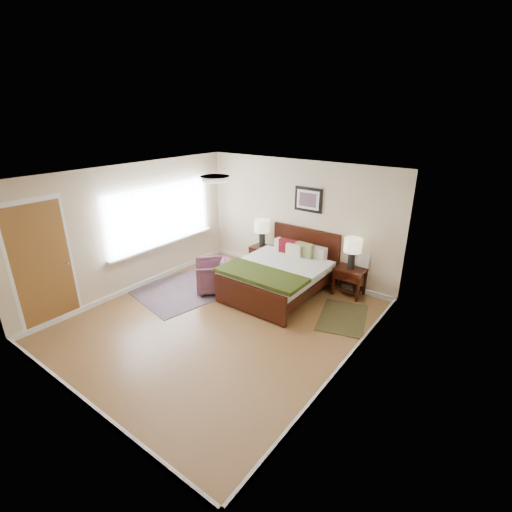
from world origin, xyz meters
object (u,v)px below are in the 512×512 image
at_px(bed, 280,270).
at_px(nightstand_right, 349,278).
at_px(armchair, 213,276).
at_px(rug_persian, 193,287).
at_px(lamp_left, 262,228).
at_px(nightstand_left, 261,252).
at_px(lamp_right, 353,248).

xyz_separation_m(bed, nightstand_right, (1.11, 0.76, -0.16)).
height_order(armchair, rug_persian, armchair).
bearing_deg(lamp_left, rug_persian, -110.01).
xyz_separation_m(nightstand_left, lamp_left, (0.00, 0.02, 0.55)).
bearing_deg(armchair, bed, 75.68).
height_order(bed, nightstand_left, bed).
bearing_deg(rug_persian, nightstand_left, 80.88).
distance_m(nightstand_left, lamp_left, 0.55).
relative_size(nightstand_left, nightstand_right, 0.97).
relative_size(bed, nightstand_right, 3.63).
bearing_deg(nightstand_right, rug_persian, -149.38).
bearing_deg(bed, nightstand_right, 34.26).
bearing_deg(lamp_right, nightstand_left, -179.46).
xyz_separation_m(nightstand_left, rug_persian, (-0.59, -1.60, -0.42)).
distance_m(lamp_left, armchair, 1.61).
xyz_separation_m(lamp_right, rug_persian, (-2.71, -1.62, -0.98)).
xyz_separation_m(bed, nightstand_left, (-1.01, 0.75, -0.08)).
relative_size(bed, rug_persian, 0.92).
bearing_deg(rug_persian, bed, 39.02).
bearing_deg(nightstand_left, lamp_right, 0.54).
bearing_deg(nightstand_right, bed, -145.74).
distance_m(bed, lamp_right, 1.44).
height_order(nightstand_left, nightstand_right, nightstand_right).
distance_m(lamp_left, rug_persian, 1.98).
bearing_deg(armchair, lamp_right, 77.52).
xyz_separation_m(bed, armchair, (-1.15, -0.69, -0.19)).
relative_size(bed, lamp_left, 3.34).
distance_m(bed, rug_persian, 1.87).
bearing_deg(nightstand_left, rug_persian, -110.24).
xyz_separation_m(lamp_left, armchair, (-0.14, -1.47, -0.66)).
xyz_separation_m(armchair, rug_persian, (-0.45, -0.15, -0.31)).
relative_size(nightstand_left, armchair, 0.78).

